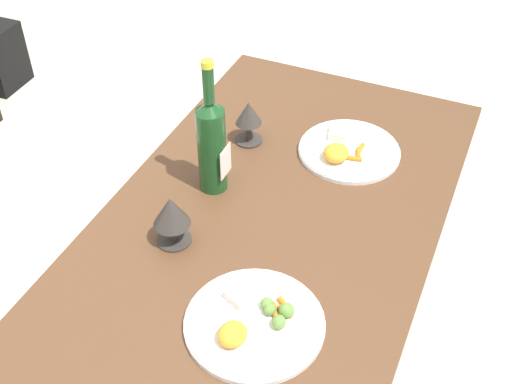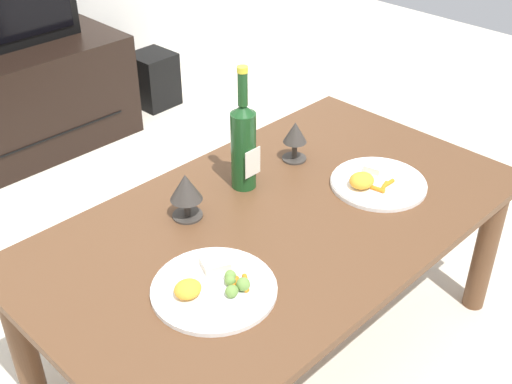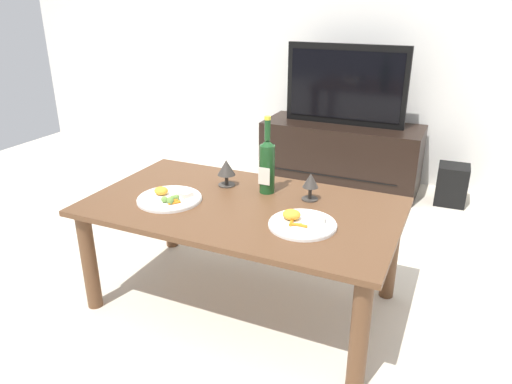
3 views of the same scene
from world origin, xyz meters
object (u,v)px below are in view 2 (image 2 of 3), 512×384
Objects in this scene: wine_bottle at (243,143)px; dinner_plate_right at (376,182)px; tv_stand at (1,108)px; dinner_plate_left at (214,287)px; goblet_left at (186,189)px; floor_speaker at (154,79)px; goblet_right at (295,135)px; dining_table at (277,240)px.

wine_bottle is 0.41m from dinner_plate_right.
dinner_plate_left is (-0.33, -1.81, 0.28)m from tv_stand.
goblet_left is at bearing -96.79° from tv_stand.
goblet_right is at bearing -112.94° from floor_speaker.
goblet_right is at bearing -80.88° from tv_stand.
goblet_left reaches higher than goblet_right.
tv_stand is 1.59m from goblet_left.
goblet_left reaches higher than dinner_plate_right.
goblet_right reaches higher than dinner_plate_left.
floor_speaker is at bearing 56.97° from dinner_plate_left.
dinner_plate_right is (0.06, -0.27, -0.07)m from goblet_right.
goblet_right is at bearing 0.00° from goblet_left.
dining_table is 4.99× the size of dinner_plate_right.
floor_speaker is 2.22× the size of goblet_right.
wine_bottle is 0.48m from dinner_plate_left.
wine_bottle is 1.25× the size of dinner_plate_left.
floor_speaker is 1.02× the size of dinner_plate_right.
dinner_plate_right is (0.27, -0.27, -0.13)m from wine_bottle.
goblet_right is 0.43× the size of dinner_plate_left.
dinner_plate_left is (-0.37, -0.28, -0.13)m from wine_bottle.
wine_bottle reaches higher than dinner_plate_right.
floor_speaker is at bearing 62.27° from wine_bottle.
goblet_left is at bearing -125.77° from floor_speaker.
dinner_plate_right is (0.64, 0.00, 0.00)m from dinner_plate_left.
goblet_right is (0.26, 0.18, 0.16)m from dining_table.
dining_table is 1.17× the size of tv_stand.
dinner_plate_right is at bearing -45.27° from wine_bottle.
wine_bottle reaches higher than goblet_right.
goblet_left is (-0.22, -0.00, -0.06)m from wine_bottle.
wine_bottle is at bearing 179.42° from goblet_right.
wine_bottle reaches higher than floor_speaker.
goblet_left reaches higher than dining_table.
dinner_plate_left reaches higher than floor_speaker.
floor_speaker is 0.96× the size of dinner_plate_left.
dinner_plate_right reaches higher than dinner_plate_left.
goblet_left is 0.47× the size of dinner_plate_right.
dinner_plate_right is (0.49, -0.27, -0.07)m from goblet_left.
dinner_plate_left is at bearing -100.46° from tv_stand.
goblet_left is (-0.17, 0.18, 0.17)m from dining_table.
dining_table is 1.73m from tv_stand.
wine_bottle is 2.87× the size of goblet_right.
tv_stand is 8.97× the size of goblet_left.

